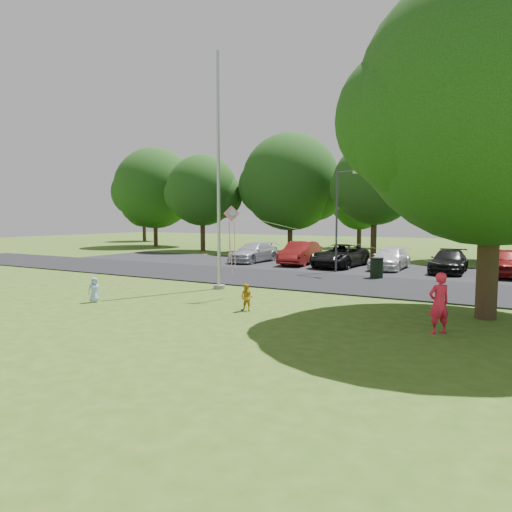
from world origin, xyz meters
The scene contains 14 objects.
ground centered at (0.00, 0.00, 0.00)m, with size 120.00×120.00×0.00m, color #355717.
park_road centered at (0.00, 9.00, 0.03)m, with size 60.00×6.00×0.06m, color black.
parking_strip centered at (0.00, 15.50, 0.03)m, with size 42.00×7.00×0.06m, color black.
flagpole centered at (-3.50, 5.00, 4.17)m, with size 0.50×0.50×10.00m.
street_lamp centered at (-0.78, 12.81, 3.41)m, with size 1.54×0.68×5.67m.
trash_can centered at (1.65, 11.45, 0.54)m, with size 0.67×0.67×1.07m.
big_tree centered at (6.78, 4.10, 6.19)m, with size 9.03×8.31×10.53m.
tree_row centered at (1.59, 24.23, 5.71)m, with size 64.35×11.94×10.88m.
horizon_trees centered at (4.06, 33.88, 4.30)m, with size 77.46×7.20×7.02m.
parked_cars centered at (-0.35, 15.51, 0.73)m, with size 16.87×5.11×1.47m.
woman centered at (5.88, 1.48, 0.83)m, with size 0.60×0.40×1.65m, color #FF2141.
child_yellow centered at (-0.06, 1.51, 0.46)m, with size 0.44×0.35×0.91m, color gold.
child_blue centered at (-5.72, 0.15, 0.46)m, with size 0.45×0.29×0.91m, color #A0BDF6.
kite centered at (-1.51, 3.17, 2.78)m, with size 7.85×2.01×2.65m.
Camera 1 is at (7.50, -11.30, 3.10)m, focal length 32.00 mm.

